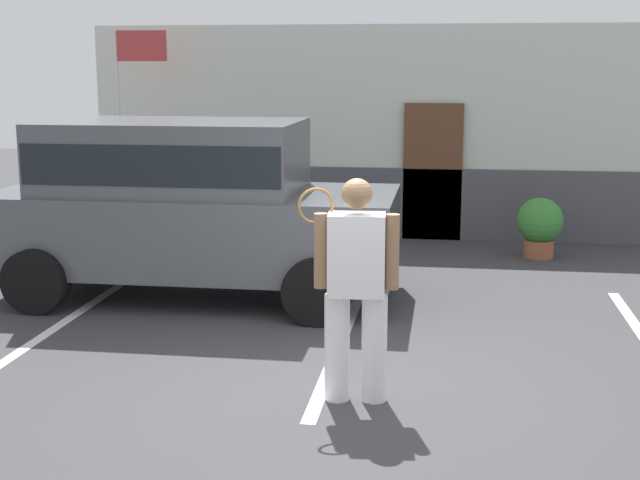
# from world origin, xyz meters

# --- Properties ---
(ground_plane) EXTENTS (40.00, 40.00, 0.00)m
(ground_plane) POSITION_xyz_m (0.00, 0.00, 0.00)
(ground_plane) COLOR #38383A
(parking_stripe_0) EXTENTS (0.12, 4.40, 0.01)m
(parking_stripe_0) POSITION_xyz_m (-3.16, 1.50, 0.00)
(parking_stripe_0) COLOR silver
(parking_stripe_0) RESTS_ON ground_plane
(parking_stripe_1) EXTENTS (0.12, 4.40, 0.01)m
(parking_stripe_1) POSITION_xyz_m (-0.18, 1.50, 0.00)
(parking_stripe_1) COLOR silver
(parking_stripe_1) RESTS_ON ground_plane
(house_frontage) EXTENTS (9.58, 0.40, 3.28)m
(house_frontage) POSITION_xyz_m (0.01, 6.95, 1.54)
(house_frontage) COLOR silver
(house_frontage) RESTS_ON ground_plane
(parked_suv) EXTENTS (4.60, 2.16, 2.05)m
(parked_suv) POSITION_xyz_m (-2.16, 2.88, 1.15)
(parked_suv) COLOR #4C4F54
(parked_suv) RESTS_ON ground_plane
(tennis_player_man) EXTENTS (0.80, 0.31, 1.81)m
(tennis_player_man) POSITION_xyz_m (0.12, -0.13, 0.95)
(tennis_player_man) COLOR white
(tennis_player_man) RESTS_ON ground_plane
(potted_plant_by_porch) EXTENTS (0.65, 0.65, 0.85)m
(potted_plant_by_porch) POSITION_xyz_m (2.11, 5.63, 0.47)
(potted_plant_by_porch) COLOR #9E5638
(potted_plant_by_porch) RESTS_ON ground_plane
(flag_pole) EXTENTS (0.80, 0.07, 3.22)m
(flag_pole) POSITION_xyz_m (-3.96, 6.03, 2.22)
(flag_pole) COLOR silver
(flag_pole) RESTS_ON ground_plane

